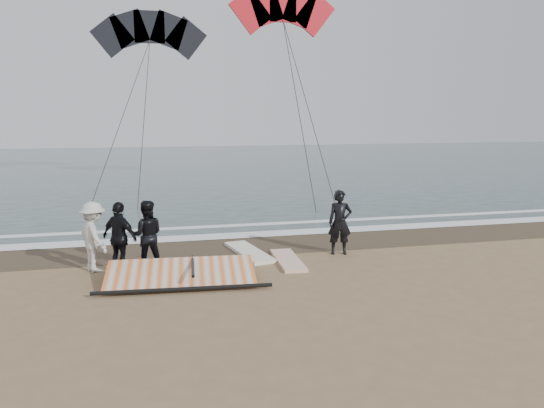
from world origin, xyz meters
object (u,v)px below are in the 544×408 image
Objects in this scene: board_white at (288,260)px; sail_rig at (178,275)px; man_main at (340,222)px; board_cream at (249,252)px.

board_white is 0.54× the size of sail_rig.
board_white is 3.44m from sail_rig.
sail_rig is (-5.00, -1.67, -0.79)m from man_main.
board_cream is (-0.93, 1.13, 0.01)m from board_white.
man_main is 0.85× the size of board_white.
man_main is 2.07m from board_white.
man_main reaches higher than board_white.
board_white is at bearing -60.98° from board_cream.
man_main is 5.33m from sail_rig.
man_main is 2.93m from board_cream.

